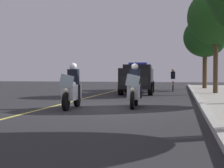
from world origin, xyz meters
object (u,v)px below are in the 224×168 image
at_px(police_suv, 138,77).
at_px(tree_behind_suv, 205,37).
at_px(police_motorcycle_lead_right, 134,89).
at_px(tree_far_back, 216,17).
at_px(police_motorcycle_lead_left, 72,90).
at_px(cyclist_background, 173,80).

xyz_separation_m(police_suv, tree_behind_suv, (-7.13, 4.73, 3.30)).
bearing_deg(police_motorcycle_lead_right, tree_far_back, 155.79).
bearing_deg(police_motorcycle_lead_left, police_suv, 172.79).
bearing_deg(police_motorcycle_lead_left, tree_behind_suv, 160.38).
bearing_deg(tree_far_back, police_suv, -88.59).
bearing_deg(police_motorcycle_lead_left, tree_far_back, 147.62).
height_order(police_motorcycle_lead_right, tree_far_back, tree_far_back).
height_order(cyclist_background, tree_far_back, tree_far_back).
bearing_deg(tree_far_back, cyclist_background, -142.27).
distance_m(cyclist_background, tree_behind_suv, 5.58).
bearing_deg(cyclist_background, police_motorcycle_lead_right, -5.53).
distance_m(police_motorcycle_lead_left, police_suv, 9.60).
distance_m(cyclist_background, tree_far_back, 5.98).
distance_m(police_suv, tree_behind_suv, 9.17).
height_order(police_motorcycle_lead_right, cyclist_background, police_motorcycle_lead_right).
relative_size(cyclist_background, tree_behind_suv, 0.29).
bearing_deg(cyclist_background, police_motorcycle_lead_left, -14.48).
height_order(police_suv, tree_far_back, tree_far_back).
distance_m(police_motorcycle_lead_left, tree_behind_suv, 18.05).
relative_size(police_suv, tree_far_back, 0.77).
xyz_separation_m(police_motorcycle_lead_right, police_suv, (-8.54, -1.01, 0.37)).
bearing_deg(cyclist_background, tree_far_back, 37.73).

